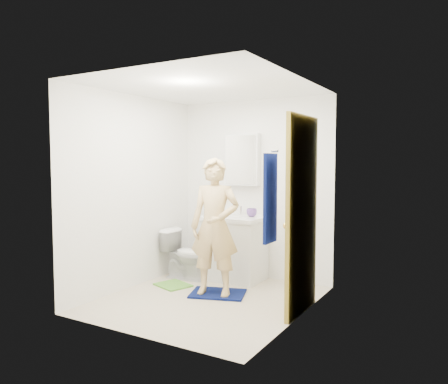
# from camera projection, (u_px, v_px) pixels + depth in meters

# --- Properties ---
(floor) EXTENTS (2.20, 2.40, 0.02)m
(floor) POSITION_uv_depth(u_px,v_px,m) (207.00, 300.00, 4.98)
(floor) COLOR beige
(floor) RESTS_ON ground
(ceiling) EXTENTS (2.20, 2.40, 0.02)m
(ceiling) POSITION_uv_depth(u_px,v_px,m) (207.00, 86.00, 4.81)
(ceiling) COLOR white
(ceiling) RESTS_ON ground
(wall_back) EXTENTS (2.20, 0.02, 2.40)m
(wall_back) POSITION_uv_depth(u_px,v_px,m) (255.00, 189.00, 5.94)
(wall_back) COLOR white
(wall_back) RESTS_ON ground
(wall_front) EXTENTS (2.20, 0.02, 2.40)m
(wall_front) POSITION_uv_depth(u_px,v_px,m) (134.00, 204.00, 3.86)
(wall_front) COLOR white
(wall_front) RESTS_ON ground
(wall_left) EXTENTS (0.02, 2.40, 2.40)m
(wall_left) POSITION_uv_depth(u_px,v_px,m) (132.00, 192.00, 5.46)
(wall_left) COLOR white
(wall_left) RESTS_ON ground
(wall_right) EXTENTS (0.02, 2.40, 2.40)m
(wall_right) POSITION_uv_depth(u_px,v_px,m) (301.00, 199.00, 4.34)
(wall_right) COLOR white
(wall_right) RESTS_ON ground
(vanity_cabinet) EXTENTS (0.75, 0.55, 0.80)m
(vanity_cabinet) POSITION_uv_depth(u_px,v_px,m) (235.00, 250.00, 5.82)
(vanity_cabinet) COLOR white
(vanity_cabinet) RESTS_ON floor
(countertop) EXTENTS (0.79, 0.59, 0.05)m
(countertop) POSITION_uv_depth(u_px,v_px,m) (235.00, 218.00, 5.79)
(countertop) COLOR white
(countertop) RESTS_ON vanity_cabinet
(sink_basin) EXTENTS (0.40, 0.40, 0.03)m
(sink_basin) POSITION_uv_depth(u_px,v_px,m) (235.00, 217.00, 5.79)
(sink_basin) COLOR white
(sink_basin) RESTS_ON countertop
(faucet) EXTENTS (0.03, 0.03, 0.12)m
(faucet) POSITION_uv_depth(u_px,v_px,m) (241.00, 210.00, 5.94)
(faucet) COLOR silver
(faucet) RESTS_ON countertop
(medicine_cabinet) EXTENTS (0.50, 0.12, 0.70)m
(medicine_cabinet) POSITION_uv_depth(u_px,v_px,m) (243.00, 160.00, 5.93)
(medicine_cabinet) COLOR white
(medicine_cabinet) RESTS_ON wall_back
(mirror_panel) EXTENTS (0.46, 0.01, 0.66)m
(mirror_panel) POSITION_uv_depth(u_px,v_px,m) (241.00, 160.00, 5.87)
(mirror_panel) COLOR white
(mirror_panel) RESTS_ON wall_back
(door) EXTENTS (0.05, 0.80, 2.05)m
(door) POSITION_uv_depth(u_px,v_px,m) (302.00, 215.00, 4.50)
(door) COLOR #A98F2E
(door) RESTS_ON ground
(door_knob) EXTENTS (0.07, 0.07, 0.07)m
(door_knob) POSITION_uv_depth(u_px,v_px,m) (286.00, 226.00, 4.25)
(door_knob) COLOR gold
(door_knob) RESTS_ON door
(towel) EXTENTS (0.03, 0.24, 0.80)m
(towel) POSITION_uv_depth(u_px,v_px,m) (270.00, 198.00, 3.89)
(towel) COLOR #08134F
(towel) RESTS_ON wall_right
(towel_hook) EXTENTS (0.06, 0.02, 0.02)m
(towel_hook) POSITION_uv_depth(u_px,v_px,m) (275.00, 151.00, 3.84)
(towel_hook) COLOR silver
(towel_hook) RESTS_ON wall_right
(toilet) EXTENTS (0.66, 0.40, 0.66)m
(toilet) POSITION_uv_depth(u_px,v_px,m) (186.00, 254.00, 5.87)
(toilet) COLOR white
(toilet) RESTS_ON floor
(bath_mat) EXTENTS (0.74, 0.63, 0.02)m
(bath_mat) POSITION_uv_depth(u_px,v_px,m) (218.00, 294.00, 5.17)
(bath_mat) COLOR #08134F
(bath_mat) RESTS_ON floor
(green_rug) EXTENTS (0.50, 0.46, 0.02)m
(green_rug) POSITION_uv_depth(u_px,v_px,m) (173.00, 285.00, 5.53)
(green_rug) COLOR #60AB39
(green_rug) RESTS_ON floor
(soap_dispenser) EXTENTS (0.10, 0.10, 0.20)m
(soap_dispenser) POSITION_uv_depth(u_px,v_px,m) (217.00, 208.00, 5.86)
(soap_dispenser) COLOR #B07352
(soap_dispenser) RESTS_ON countertop
(toothbrush_cup) EXTENTS (0.15, 0.15, 0.11)m
(toothbrush_cup) POSITION_uv_depth(u_px,v_px,m) (252.00, 213.00, 5.74)
(toothbrush_cup) COLOR #694599
(toothbrush_cup) RESTS_ON countertop
(man) EXTENTS (0.66, 0.51, 1.60)m
(man) POSITION_uv_depth(u_px,v_px,m) (215.00, 227.00, 5.07)
(man) COLOR #E1BD7E
(man) RESTS_ON bath_mat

